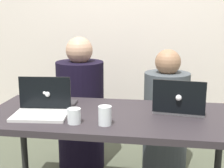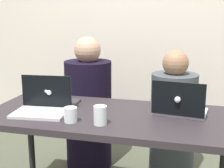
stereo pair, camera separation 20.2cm
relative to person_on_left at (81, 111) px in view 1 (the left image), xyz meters
name	(u,v)px [view 1 (the left image)]	position (x,y,z in m)	size (l,w,h in m)	color
back_wall	(131,33)	(0.37, 0.70, 0.64)	(4.50, 0.10, 2.32)	silver
desk	(110,124)	(0.37, -0.67, 0.14)	(1.60, 0.72, 0.73)	#2E282C
person_on_left	(81,111)	(0.00, 0.00, 0.00)	(0.43, 0.43, 1.17)	black
person_on_right	(166,120)	(0.74, 0.00, -0.04)	(0.43, 0.43, 1.08)	#434A4F
laptop_front_left	(42,107)	(-0.06, -0.75, 0.26)	(0.36, 0.28, 0.23)	silver
laptop_back_right	(179,105)	(0.80, -0.57, 0.26)	(0.35, 0.28, 0.23)	silver
laptop_back_left	(52,101)	(-0.05, -0.59, 0.26)	(0.31, 0.25, 0.21)	#3B383A
water_glass_center	(106,117)	(0.37, -0.87, 0.26)	(0.08, 0.08, 0.11)	white
water_glass_left	(74,117)	(0.19, -0.87, 0.25)	(0.08, 0.08, 0.09)	white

